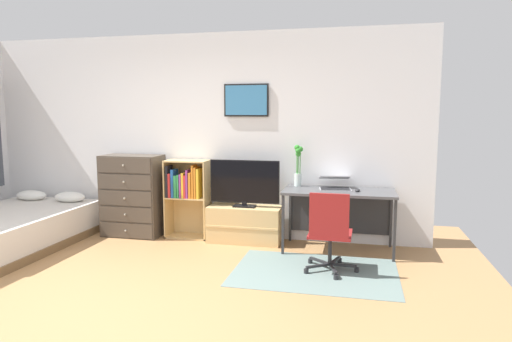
{
  "coord_description": "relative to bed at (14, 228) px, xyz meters",
  "views": [
    {
      "loc": [
        2.12,
        -3.33,
        1.65
      ],
      "look_at": [
        1.03,
        1.5,
        1.02
      ],
      "focal_mm": 31.55,
      "sensor_mm": 36.0,
      "label": 1
    }
  ],
  "objects": [
    {
      "name": "computer_mouse",
      "position": [
        4.21,
        0.64,
        0.53
      ],
      "size": [
        0.06,
        0.1,
        0.03
      ],
      "primitive_type": "ellipsoid",
      "color": "#262628",
      "rests_on": "desk"
    },
    {
      "name": "dresser",
      "position": [
        1.24,
        0.78,
        0.32
      ],
      "size": [
        0.79,
        0.46,
        1.1
      ],
      "color": "#4C4238",
      "rests_on": "ground_plane"
    },
    {
      "name": "bookshelf",
      "position": [
        1.99,
        0.84,
        0.4
      ],
      "size": [
        0.57,
        0.3,
        1.04
      ],
      "color": "tan",
      "rests_on": "ground_plane"
    },
    {
      "name": "tv_stand",
      "position": [
        2.8,
        0.8,
        0.01
      ],
      "size": [
        0.94,
        0.41,
        0.46
      ],
      "color": "tan",
      "rests_on": "ground_plane"
    },
    {
      "name": "bed",
      "position": [
        0.0,
        0.0,
        0.0
      ],
      "size": [
        1.41,
        2.0,
        0.57
      ],
      "rotation": [
        0.0,
        0.0,
        0.01
      ],
      "color": "brown",
      "rests_on": "ground_plane"
    },
    {
      "name": "ground_plane",
      "position": [
        2.07,
        -1.37,
        -0.22
      ],
      "size": [
        7.2,
        7.2,
        0.0
      ],
      "primitive_type": "plane",
      "color": "#A87A4C"
    },
    {
      "name": "wall_back_with_posters",
      "position": [
        2.08,
        1.06,
        1.13
      ],
      "size": [
        6.12,
        0.09,
        2.7
      ],
      "color": "white",
      "rests_on": "ground_plane"
    },
    {
      "name": "desk",
      "position": [
        4.0,
        0.76,
        0.39
      ],
      "size": [
        1.32,
        0.65,
        0.74
      ],
      "color": "#4C4C4F",
      "rests_on": "ground_plane"
    },
    {
      "name": "area_rug",
      "position": [
        3.8,
        -0.15,
        -0.22
      ],
      "size": [
        1.7,
        1.2,
        0.01
      ],
      "primitive_type": "cube",
      "color": "slate",
      "rests_on": "ground_plane"
    },
    {
      "name": "television",
      "position": [
        2.8,
        0.77,
        0.54
      ],
      "size": [
        0.9,
        0.16,
        0.6
      ],
      "color": "black",
      "rests_on": "tv_stand"
    },
    {
      "name": "office_chair",
      "position": [
        3.94,
        -0.14,
        0.23
      ],
      "size": [
        0.56,
        0.58,
        0.86
      ],
      "rotation": [
        0.0,
        0.0,
        -0.03
      ],
      "color": "#232326",
      "rests_on": "ground_plane"
    },
    {
      "name": "laptop",
      "position": [
        3.94,
        0.79,
        0.58
      ],
      "size": [
        0.42,
        0.44,
        0.16
      ],
      "rotation": [
        0.0,
        0.0,
        0.13
      ],
      "color": "#B7B7BC",
      "rests_on": "desk"
    },
    {
      "name": "bamboo_vase",
      "position": [
        3.47,
        0.88,
        0.79
      ],
      "size": [
        0.11,
        0.1,
        0.52
      ],
      "color": "silver",
      "rests_on": "desk"
    }
  ]
}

